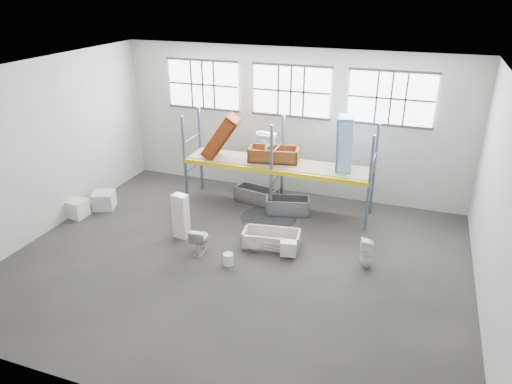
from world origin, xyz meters
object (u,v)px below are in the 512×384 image
at_px(cistern_tall, 181,216).
at_px(carton_near, 76,208).
at_px(steel_tub_right, 288,206).
at_px(bucket, 228,259).
at_px(toilet_white, 367,253).
at_px(rust_tub_flat, 274,154).
at_px(steel_tub_left, 256,195).
at_px(toilet_beige, 200,239).
at_px(bathtub_beige, 272,239).
at_px(blue_tub_upright, 345,144).

xyz_separation_m(cistern_tall, carton_near, (-3.82, 0.07, -0.39)).
distance_m(steel_tub_right, bucket, 3.57).
height_order(toilet_white, rust_tub_flat, rust_tub_flat).
xyz_separation_m(steel_tub_left, rust_tub_flat, (0.63, -0.09, 1.57)).
bearing_deg(toilet_beige, bucket, 154.11).
relative_size(bathtub_beige, toilet_white, 1.94).
relative_size(bathtub_beige, rust_tub_flat, 1.01).
relative_size(toilet_beige, carton_near, 1.14).
bearing_deg(toilet_beige, steel_tub_left, -101.07).
xyz_separation_m(steel_tub_right, carton_near, (-6.31, -2.51, 0.02)).
xyz_separation_m(rust_tub_flat, carton_near, (-5.68, -2.87, -1.54)).
xyz_separation_m(rust_tub_flat, bucket, (0.01, -3.88, -1.66)).
relative_size(rust_tub_flat, carton_near, 2.41).
distance_m(steel_tub_left, blue_tub_upright, 3.58).
bearing_deg(cistern_tall, rust_tub_flat, 65.74).
bearing_deg(rust_tub_flat, cistern_tall, -122.27).
distance_m(steel_tub_right, rust_tub_flat, 1.72).
height_order(toilet_beige, cistern_tall, cistern_tall).
bearing_deg(bucket, bathtub_beige, 58.44).
bearing_deg(toilet_beige, cistern_tall, -38.31).
relative_size(toilet_white, steel_tub_left, 0.60).
height_order(steel_tub_left, rust_tub_flat, rust_tub_flat).
bearing_deg(bucket, rust_tub_flat, 90.10).
bearing_deg(steel_tub_right, toilet_white, -40.01).
xyz_separation_m(toilet_beige, carton_near, (-4.69, 0.64, -0.09)).
relative_size(cistern_tall, toilet_white, 1.64).
height_order(bathtub_beige, carton_near, carton_near).
relative_size(cistern_tall, rust_tub_flat, 0.85).
bearing_deg(bathtub_beige, bucket, -130.10).
xyz_separation_m(bathtub_beige, toilet_white, (2.68, -0.16, 0.18)).
relative_size(rust_tub_flat, blue_tub_upright, 0.93).
bearing_deg(toilet_white, cistern_tall, -98.10).
relative_size(blue_tub_upright, bucket, 5.30).
xyz_separation_m(steel_tub_left, carton_near, (-5.05, -2.97, 0.03)).
distance_m(bathtub_beige, toilet_white, 2.69).
height_order(cistern_tall, steel_tub_left, cistern_tall).
bearing_deg(bathtub_beige, blue_tub_upright, 53.04).
height_order(toilet_beige, toilet_white, toilet_white).
bearing_deg(blue_tub_upright, toilet_beige, -132.05).
xyz_separation_m(toilet_beige, steel_tub_right, (1.62, 3.14, -0.12)).
relative_size(cistern_tall, carton_near, 2.06).
height_order(bathtub_beige, steel_tub_left, steel_tub_left).
relative_size(cistern_tall, bucket, 4.21).
distance_m(blue_tub_upright, bucket, 5.06).
distance_m(toilet_beige, blue_tub_upright, 5.23).
bearing_deg(steel_tub_left, bucket, -80.88).
distance_m(toilet_white, steel_tub_left, 5.01).
bearing_deg(cistern_tall, toilet_beige, -24.90).
height_order(steel_tub_left, carton_near, carton_near).
bearing_deg(cistern_tall, carton_near, -173.07).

